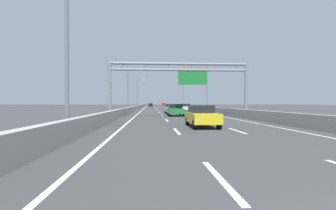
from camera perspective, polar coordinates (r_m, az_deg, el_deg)
The scene contains 52 objects.
ground_plane at distance 101.86m, azimuth -2.16°, elevation -0.41°, with size 260.00×260.00×0.00m, color #38383A.
lane_dash_left_0 at distance 5.75m, azimuth 11.98°, elevation -16.40°, with size 0.16×3.00×0.01m, color white.
lane_dash_left_1 at distance 14.47m, azimuth 2.05°, elevation -6.11°, with size 0.16×3.00×0.01m, color white.
lane_dash_left_2 at distance 23.40m, azimuth -0.29°, elevation -3.57°, with size 0.16×3.00×0.01m, color white.
lane_dash_left_3 at distance 32.37m, azimuth -1.33°, elevation -2.43°, with size 0.16×3.00×0.01m, color white.
lane_dash_left_4 at distance 41.35m, azimuth -1.92°, elevation -1.78°, with size 0.16×3.00×0.01m, color white.
lane_dash_left_5 at distance 50.34m, azimuth -2.29°, elevation -1.37°, with size 0.16×3.00×0.01m, color white.
lane_dash_left_6 at distance 59.33m, azimuth -2.56°, elevation -1.08°, with size 0.16×3.00×0.01m, color white.
lane_dash_left_7 at distance 68.33m, azimuth -2.75°, elevation -0.87°, with size 0.16×3.00×0.01m, color white.
lane_dash_left_8 at distance 77.32m, azimuth -2.90°, elevation -0.70°, with size 0.16×3.00×0.01m, color white.
lane_dash_left_9 at distance 86.32m, azimuth -3.02°, elevation -0.57°, with size 0.16×3.00×0.01m, color white.
lane_dash_left_10 at distance 95.32m, azimuth -3.11°, elevation -0.47°, with size 0.16×3.00×0.01m, color white.
lane_dash_left_11 at distance 104.31m, azimuth -3.19°, elevation -0.38°, with size 0.16×3.00×0.01m, color white.
lane_dash_left_12 at distance 113.31m, azimuth -3.26°, elevation -0.31°, with size 0.16×3.00×0.01m, color white.
lane_dash_left_13 at distance 122.31m, azimuth -3.31°, elevation -0.25°, with size 0.16×3.00×0.01m, color white.
lane_dash_left_14 at distance 131.31m, azimuth -3.36°, elevation -0.19°, with size 0.16×3.00×0.01m, color white.
lane_dash_left_15 at distance 140.31m, azimuth -3.40°, elevation -0.15°, with size 0.16×3.00×0.01m, color white.
lane_dash_left_16 at distance 149.31m, azimuth -3.44°, elevation -0.10°, with size 0.16×3.00×0.01m, color white.
lane_dash_left_17 at distance 158.31m, azimuth -3.48°, elevation -0.07°, with size 0.16×3.00×0.01m, color white.
lane_dash_right_1 at distance 15.27m, azimuth 15.67°, elevation -5.78°, with size 0.16×3.00×0.01m, color white.
lane_dash_right_2 at distance 23.90m, azimuth 8.37°, elevation -3.48°, with size 0.16×3.00×0.01m, color white.
lane_dash_right_3 at distance 32.74m, azimuth 4.98°, elevation -2.40°, with size 0.16×3.00×0.01m, color white.
lane_dash_right_4 at distance 41.64m, azimuth 3.04°, elevation -1.77°, with size 0.16×3.00×0.01m, color white.
lane_dash_right_5 at distance 50.58m, azimuth 1.79°, elevation -1.36°, with size 0.16×3.00×0.01m, color white.
lane_dash_right_6 at distance 59.53m, azimuth 0.91°, elevation -1.07°, with size 0.16×3.00×0.01m, color white.
lane_dash_right_7 at distance 68.50m, azimuth 0.26°, elevation -0.86°, with size 0.16×3.00×0.01m, color white.
lane_dash_right_8 at distance 77.48m, azimuth -0.24°, elevation -0.70°, with size 0.16×3.00×0.01m, color white.
lane_dash_right_9 at distance 86.46m, azimuth -0.63°, elevation -0.57°, with size 0.16×3.00×0.01m, color white.
lane_dash_right_10 at distance 95.44m, azimuth -0.95°, elevation -0.47°, with size 0.16×3.00×0.01m, color white.
lane_dash_right_11 at distance 104.43m, azimuth -1.21°, elevation -0.38°, with size 0.16×3.00×0.01m, color white.
lane_dash_right_12 at distance 113.42m, azimuth -1.44°, elevation -0.31°, with size 0.16×3.00×0.01m, color white.
lane_dash_right_13 at distance 122.41m, azimuth -1.63°, elevation -0.25°, with size 0.16×3.00×0.01m, color white.
lane_dash_right_14 at distance 131.40m, azimuth -1.79°, elevation -0.19°, with size 0.16×3.00×0.01m, color white.
lane_dash_right_15 at distance 140.39m, azimuth -1.94°, elevation -0.15°, with size 0.16×3.00×0.01m, color white.
lane_dash_right_16 at distance 149.39m, azimuth -2.06°, elevation -0.10°, with size 0.16×3.00×0.01m, color white.
lane_dash_right_17 at distance 158.38m, azimuth -2.17°, elevation -0.07°, with size 0.16×3.00×0.01m, color white.
edge_line_left at distance 89.83m, azimuth -5.26°, elevation -0.53°, with size 0.16×176.00×0.01m, color white.
edge_line_right at distance 90.21m, azimuth 1.43°, elevation -0.53°, with size 0.16×176.00×0.01m, color white.
barrier_left at distance 111.85m, azimuth -5.86°, elevation -0.08°, with size 0.45×220.00×0.95m.
barrier_right at distance 112.26m, azimuth 1.20°, elevation -0.08°, with size 0.45×220.00×0.95m.
sign_gantry at distance 28.84m, azimuth 3.04°, elevation 6.83°, with size 16.32×0.36×6.36m.
streetlamp_left_near at distance 14.32m, azimuth -21.52°, elevation 15.54°, with size 2.58×0.28×9.50m.
streetlamp_left_mid at distance 47.92m, azimuth -9.01°, elevation 4.98°, with size 2.58×0.28×9.50m.
streetlamp_right_mid at distance 48.94m, azimuth 8.75°, elevation 4.89°, with size 2.58×0.28×9.50m.
streetlamp_left_far at distance 82.18m, azimuth -6.92°, elevation 3.13°, with size 2.58×0.28×9.50m.
streetlamp_right_far at distance 82.78m, azimuth 3.47°, elevation 3.11°, with size 2.58×0.28×9.50m.
green_car at distance 31.31m, azimuth 1.71°, elevation -1.14°, with size 1.88×4.17×1.51m.
yellow_car at distance 17.27m, azimuth 7.82°, elevation -2.52°, with size 1.78×4.18×1.51m.
white_car at distance 49.06m, azimuth 4.11°, elevation -0.56°, with size 1.86×4.13×1.46m.
silver_car at distance 38.23m, azimuth 0.67°, elevation -0.82°, with size 1.70×4.66×1.49m.
black_car at distance 97.61m, azimuth -4.07°, elevation -0.01°, with size 1.78×4.62×1.46m.
red_car at distance 133.07m, azimuth -0.96°, elevation 0.13°, with size 1.71×4.22×1.42m.
Camera 1 is at (-3.32, -1.79, 1.68)m, focal length 26.27 mm.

